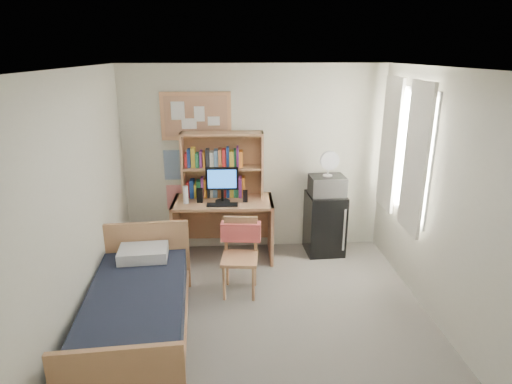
{
  "coord_description": "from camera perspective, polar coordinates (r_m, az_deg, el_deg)",
  "views": [
    {
      "loc": [
        -0.35,
        -3.7,
        2.74
      ],
      "look_at": [
        -0.03,
        1.2,
        1.13
      ],
      "focal_mm": 30.0,
      "sensor_mm": 36.0,
      "label": 1
    }
  ],
  "objects": [
    {
      "name": "hutch",
      "position": [
        5.78,
        -4.49,
        3.56
      ],
      "size": [
        1.1,
        0.31,
        0.89
      ],
      "primitive_type": "cube",
      "rotation": [
        0.0,
        0.0,
        -0.03
      ],
      "color": "tan",
      "rests_on": "desk"
    },
    {
      "name": "bulletin_board",
      "position": [
        5.85,
        -8.0,
        9.99
      ],
      "size": [
        0.94,
        0.03,
        0.64
      ],
      "primitive_type": "cube",
      "color": "tan",
      "rests_on": "wall_back"
    },
    {
      "name": "wall_left",
      "position": [
        4.22,
        -23.58,
        -3.31
      ],
      "size": [
        0.04,
        4.2,
        2.6
      ],
      "primitive_type": "cube",
      "color": "silver",
      "rests_on": "floor"
    },
    {
      "name": "poster_japan",
      "position": [
        6.15,
        -10.51,
        -0.67
      ],
      "size": [
        0.28,
        0.01,
        0.36
      ],
      "primitive_type": "cube",
      "color": "red",
      "rests_on": "wall_back"
    },
    {
      "name": "desk",
      "position": [
        5.92,
        -4.34,
        -4.95
      ],
      "size": [
        1.36,
        0.71,
        0.84
      ],
      "primitive_type": "cube",
      "rotation": [
        0.0,
        0.0,
        -0.03
      ],
      "color": "tan",
      "rests_on": "floor"
    },
    {
      "name": "wall_back",
      "position": [
        5.98,
        -0.24,
        4.28
      ],
      "size": [
        3.6,
        0.04,
        2.6
      ],
      "primitive_type": "cube",
      "color": "silver",
      "rests_on": "floor"
    },
    {
      "name": "window_unit",
      "position": [
        5.45,
        19.14,
        5.12
      ],
      "size": [
        0.1,
        1.4,
        1.7
      ],
      "primitive_type": "cube",
      "color": "white",
      "rests_on": "wall_right"
    },
    {
      "name": "mini_fridge",
      "position": [
        6.13,
        9.13,
        -4.15
      ],
      "size": [
        0.53,
        0.53,
        0.86
      ],
      "primitive_type": "cube",
      "rotation": [
        0.0,
        0.0,
        0.04
      ],
      "color": "black",
      "rests_on": "floor"
    },
    {
      "name": "speaker_left",
      "position": [
        5.7,
        -7.5,
        -0.47
      ],
      "size": [
        0.08,
        0.08,
        0.19
      ],
      "primitive_type": "cube",
      "rotation": [
        0.0,
        0.0,
        -0.03
      ],
      "color": "black",
      "rests_on": "desk"
    },
    {
      "name": "water_bottle",
      "position": [
        5.67,
        -9.35,
        -0.38
      ],
      "size": [
        0.07,
        0.07,
        0.24
      ],
      "primitive_type": "cylinder",
      "rotation": [
        0.0,
        0.0,
        -0.03
      ],
      "color": "white",
      "rests_on": "desk"
    },
    {
      "name": "floor",
      "position": [
        4.62,
        1.43,
        -18.33
      ],
      "size": [
        3.6,
        4.2,
        0.02
      ],
      "primitive_type": "cube",
      "color": "gray",
      "rests_on": "ground"
    },
    {
      "name": "curtain_left",
      "position": [
        5.08,
        20.51,
        4.08
      ],
      "size": [
        0.04,
        0.55,
        1.7
      ],
      "primitive_type": "cube",
      "color": "white",
      "rests_on": "wall_right"
    },
    {
      "name": "desk_chair",
      "position": [
        5.04,
        -2.19,
        -8.8
      ],
      "size": [
        0.5,
        0.5,
        0.91
      ],
      "primitive_type": "cube",
      "rotation": [
        0.0,
        0.0,
        -0.11
      ],
      "color": "tan",
      "rests_on": "floor"
    },
    {
      "name": "speaker_right",
      "position": [
        5.68,
        -1.45,
        -0.55
      ],
      "size": [
        0.07,
        0.07,
        0.15
      ],
      "primitive_type": "cube",
      "rotation": [
        0.0,
        0.0,
        -0.03
      ],
      "color": "black",
      "rests_on": "desk"
    },
    {
      "name": "microwave",
      "position": [
        5.92,
        9.45,
        0.86
      ],
      "size": [
        0.48,
        0.37,
        0.27
      ],
      "primitive_type": "cube",
      "rotation": [
        0.0,
        0.0,
        0.04
      ],
      "color": "silver",
      "rests_on": "mini_fridge"
    },
    {
      "name": "curtain_right",
      "position": [
        5.8,
        17.39,
        6.04
      ],
      "size": [
        0.04,
        0.55,
        1.7
      ],
      "primitive_type": "cube",
      "color": "white",
      "rests_on": "wall_right"
    },
    {
      "name": "pillow",
      "position": [
        5.0,
        -14.79,
        -7.89
      ],
      "size": [
        0.56,
        0.41,
        0.13
      ],
      "primitive_type": "cube",
      "rotation": [
        0.0,
        0.0,
        0.07
      ],
      "color": "white",
      "rests_on": "bed"
    },
    {
      "name": "wall_front",
      "position": [
        2.18,
        7.03,
        -23.34
      ],
      "size": [
        3.6,
        0.04,
        2.6
      ],
      "primitive_type": "cube",
      "color": "silver",
      "rests_on": "floor"
    },
    {
      "name": "poster_wave",
      "position": [
        6.02,
        -10.76,
        3.56
      ],
      "size": [
        0.3,
        0.01,
        0.42
      ],
      "primitive_type": "cube",
      "color": "#245393",
      "rests_on": "wall_back"
    },
    {
      "name": "wall_right",
      "position": [
        4.51,
        25.02,
        -2.18
      ],
      "size": [
        0.04,
        4.2,
        2.6
      ],
      "primitive_type": "cube",
      "color": "silver",
      "rests_on": "floor"
    },
    {
      "name": "monitor",
      "position": [
        5.64,
        -4.52,
        0.86
      ],
      "size": [
        0.43,
        0.05,
        0.46
      ],
      "primitive_type": "cube",
      "rotation": [
        0.0,
        0.0,
        -0.03
      ],
      "color": "black",
      "rests_on": "desk"
    },
    {
      "name": "desk_fan",
      "position": [
        5.84,
        9.6,
        3.62
      ],
      "size": [
        0.27,
        0.27,
        0.32
      ],
      "primitive_type": "cylinder",
      "rotation": [
        0.0,
        0.0,
        0.04
      ],
      "color": "white",
      "rests_on": "microwave"
    },
    {
      "name": "ceiling",
      "position": [
        3.71,
        1.76,
        16.05
      ],
      "size": [
        3.6,
        4.2,
        0.02
      ],
      "primitive_type": "cube",
      "color": "white",
      "rests_on": "wall_back"
    },
    {
      "name": "bed",
      "position": [
        4.51,
        -15.57,
        -15.82
      ],
      "size": [
        1.09,
        1.98,
        0.53
      ],
      "primitive_type": "cube",
      "rotation": [
        0.0,
        0.0,
        0.07
      ],
      "color": "black",
      "rests_on": "floor"
    },
    {
      "name": "hoodie",
      "position": [
        5.11,
        -2.03,
        -5.28
      ],
      "size": [
        0.49,
        0.2,
        0.23
      ],
      "primitive_type": "cube",
      "rotation": [
        0.0,
        0.0,
        -0.11
      ],
      "color": "#FF6661",
      "rests_on": "desk_chair"
    },
    {
      "name": "keyboard",
      "position": [
        5.57,
        -4.52,
        -1.7
      ],
      "size": [
        0.41,
        0.14,
        0.02
      ],
      "primitive_type": "cube",
      "rotation": [
        0.0,
        0.0,
        -0.03
      ],
      "color": "black",
      "rests_on": "desk"
    }
  ]
}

